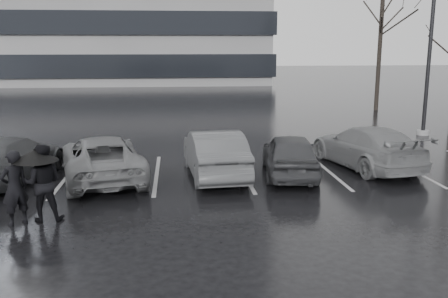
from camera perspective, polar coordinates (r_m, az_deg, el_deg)
ground at (r=13.81m, az=1.14°, el=-5.31°), size 160.00×160.00×0.00m
car_main at (r=15.84m, az=7.55°, el=-0.62°), size 2.09×4.15×1.35m
car_west_a at (r=15.62m, az=-1.08°, el=-0.48°), size 1.89×4.57×1.47m
car_west_b at (r=15.69m, az=-13.76°, el=-1.00°), size 3.28×5.24×1.35m
car_west_c at (r=16.45m, az=-23.25°, el=-1.04°), size 2.74×4.94×1.35m
car_east at (r=17.40m, az=15.93°, el=0.24°), size 2.94×5.16×1.41m
pedestrian_left at (r=12.38m, az=-22.82°, el=-4.11°), size 0.76×0.73×1.75m
pedestrian_right at (r=12.42m, az=-20.01°, el=-3.66°), size 0.93×0.75×1.82m
umbrella at (r=12.18m, az=-20.81°, el=-0.69°), size 1.04×1.04×1.76m
lamp_post at (r=24.26m, az=22.60°, el=12.15°), size 0.54×0.54×9.95m
stall_stripes at (r=16.14m, az=-2.72°, el=-2.76°), size 19.72×5.00×0.00m
tree_north at (r=32.61m, az=17.42°, el=11.70°), size 0.26×0.26×8.50m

